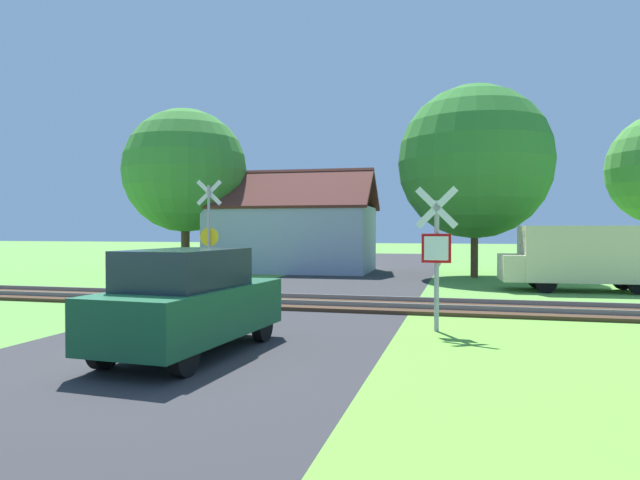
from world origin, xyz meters
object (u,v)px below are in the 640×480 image
(tree_left, at_px, (185,171))
(parked_car, at_px, (190,302))
(stop_sign_near, at_px, (436,250))
(crossing_sign_far, at_px, (209,230))
(tree_right, at_px, (475,162))
(mail_truck, at_px, (580,255))
(house, at_px, (293,236))

(tree_left, height_order, parked_car, tree_left)
(stop_sign_near, relative_size, crossing_sign_far, 0.79)
(parked_car, bearing_deg, tree_right, 78.19)
(crossing_sign_far, distance_m, tree_left, 10.67)
(crossing_sign_far, distance_m, parked_car, 10.09)
(tree_left, xyz_separation_m, mail_truck, (17.72, -5.62, -3.88))
(house, bearing_deg, crossing_sign_far, -91.91)
(house, height_order, tree_right, tree_right)
(mail_truck, bearing_deg, tree_left, 68.74)
(tree_right, bearing_deg, tree_left, 177.18)
(mail_truck, bearing_deg, stop_sign_near, 150.34)
(tree_left, xyz_separation_m, tree_right, (14.32, -0.70, -0.05))
(stop_sign_near, height_order, mail_truck, stop_sign_near)
(stop_sign_near, height_order, tree_right, tree_right)
(tree_left, relative_size, tree_right, 0.98)
(crossing_sign_far, bearing_deg, stop_sign_near, -47.80)
(house, height_order, parked_car, house)
(house, relative_size, mail_truck, 1.68)
(stop_sign_near, distance_m, tree_left, 20.11)
(stop_sign_near, relative_size, tree_left, 0.36)
(stop_sign_near, xyz_separation_m, mail_truck, (4.42, 9.06, -0.44))
(tree_left, distance_m, mail_truck, 18.99)
(stop_sign_near, xyz_separation_m, parked_car, (-3.93, -3.22, -0.78))
(parked_car, bearing_deg, stop_sign_near, 43.51)
(stop_sign_near, distance_m, house, 17.54)
(crossing_sign_far, relative_size, tree_right, 0.45)
(crossing_sign_far, bearing_deg, tree_right, 31.23)
(stop_sign_near, height_order, tree_left, tree_left)
(tree_left, relative_size, mail_truck, 1.65)
(crossing_sign_far, relative_size, mail_truck, 0.76)
(house, bearing_deg, tree_left, -171.30)
(stop_sign_near, height_order, parked_car, stop_sign_near)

